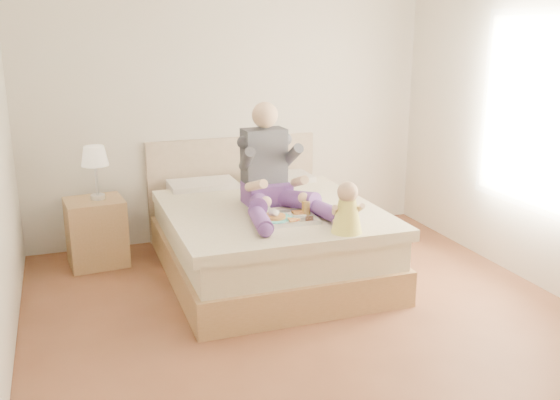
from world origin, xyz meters
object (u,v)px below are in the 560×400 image
object	(u,v)px
adult	(272,177)
tray	(286,216)
nightstand	(96,232)
bed	(264,234)
baby	(347,212)

from	to	relation	value
adult	tray	bearing A→B (deg)	-94.30
nightstand	adult	distance (m)	1.69
bed	adult	bearing A→B (deg)	-85.83
bed	baby	bearing A→B (deg)	-71.89
bed	tray	xyz separation A→B (m)	(-0.00, -0.56, 0.32)
nightstand	baby	distance (m)	2.35
nightstand	adult	size ratio (longest dim) A/B	0.56
bed	baby	distance (m)	1.12
nightstand	bed	bearing A→B (deg)	-29.08
tray	baby	size ratio (longest dim) A/B	1.24
bed	baby	xyz separation A→B (m)	(0.32, -0.97, 0.45)
adult	bed	bearing A→B (deg)	92.19
bed	nightstand	world-z (taller)	bed
bed	tray	bearing A→B (deg)	-90.14
baby	tray	bearing A→B (deg)	136.27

